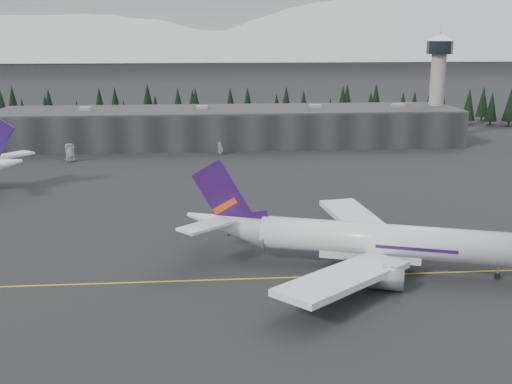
{
  "coord_description": "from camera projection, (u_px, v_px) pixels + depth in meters",
  "views": [
    {
      "loc": [
        -10.19,
        -99.51,
        39.46
      ],
      "look_at": [
        0.0,
        20.0,
        9.0
      ],
      "focal_mm": 45.0,
      "sensor_mm": 36.0,
      "label": 1
    }
  ],
  "objects": [
    {
      "name": "terminal",
      "position": [
        231.0,
        126.0,
        225.81
      ],
      "size": [
        160.0,
        30.0,
        12.6
      ],
      "color": "black",
      "rests_on": "ground"
    },
    {
      "name": "mountain_ridge",
      "position": [
        206.0,
        54.0,
        1072.37
      ],
      "size": [
        4400.0,
        900.0,
        420.0
      ],
      "primitive_type": null,
      "color": "white",
      "rests_on": "ground"
    },
    {
      "name": "gse_vehicle_a",
      "position": [
        70.0,
        159.0,
        196.57
      ],
      "size": [
        3.59,
        6.13,
        1.6
      ],
      "primitive_type": "imported",
      "rotation": [
        0.0,
        0.0,
        0.17
      ],
      "color": "silver",
      "rests_on": "ground"
    },
    {
      "name": "control_tower",
      "position": [
        438.0,
        75.0,
        230.67
      ],
      "size": [
        10.0,
        10.0,
        37.7
      ],
      "color": "gray",
      "rests_on": "ground"
    },
    {
      "name": "jet_main",
      "position": [
        356.0,
        239.0,
        108.57
      ],
      "size": [
        58.55,
        52.69,
        17.71
      ],
      "rotation": [
        0.0,
        0.0,
        -0.33
      ],
      "color": "silver",
      "rests_on": "ground"
    },
    {
      "name": "taxiline",
      "position": [
        267.0,
        278.0,
        104.71
      ],
      "size": [
        400.0,
        0.4,
        0.02
      ],
      "primitive_type": "cube",
      "color": "gold",
      "rests_on": "ground"
    },
    {
      "name": "treeline",
      "position": [
        226.0,
        110.0,
        261.25
      ],
      "size": [
        360.0,
        20.0,
        15.0
      ],
      "primitive_type": "cube",
      "color": "black",
      "rests_on": "ground"
    },
    {
      "name": "gse_vehicle_b",
      "position": [
        221.0,
        152.0,
        208.49
      ],
      "size": [
        4.45,
        2.84,
        1.41
      ],
      "primitive_type": "imported",
      "rotation": [
        0.0,
        0.0,
        -1.26
      ],
      "color": "silver",
      "rests_on": "ground"
    },
    {
      "name": "ground",
      "position": [
        266.0,
        274.0,
        106.65
      ],
      "size": [
        1400.0,
        1400.0,
        0.0
      ],
      "primitive_type": "plane",
      "color": "black",
      "rests_on": "ground"
    }
  ]
}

